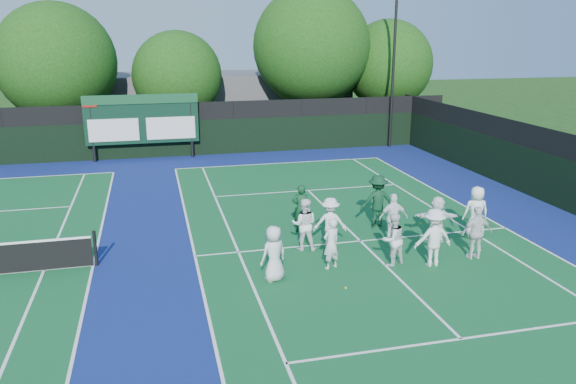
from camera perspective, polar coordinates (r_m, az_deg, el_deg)
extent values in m
plane|color=#193D10|center=(18.13, 8.48, -6.08)|extent=(120.00, 120.00, 0.00)
cube|color=navy|center=(17.83, -11.09, -6.58)|extent=(34.00, 32.00, 0.01)
cube|color=#115428|center=(18.99, 7.35, -4.97)|extent=(10.97, 23.77, 0.00)
cube|color=white|center=(29.89, -0.81, 2.95)|extent=(10.97, 0.08, 0.00)
cube|color=white|center=(17.85, -9.43, -6.44)|extent=(0.08, 23.77, 0.00)
cube|color=white|center=(21.50, 21.15, -3.41)|extent=(0.08, 23.77, 0.00)
cube|color=white|center=(17.98, -5.05, -6.10)|extent=(0.08, 23.77, 0.00)
cube|color=white|center=(20.77, 18.04, -3.78)|extent=(0.08, 23.77, 0.00)
cube|color=white|center=(13.79, 17.17, -14.06)|extent=(8.23, 0.08, 0.00)
cube|color=white|center=(24.75, 2.06, 0.17)|extent=(8.23, 0.08, 0.00)
cube|color=white|center=(18.98, 7.35, -4.95)|extent=(0.08, 12.80, 0.00)
cube|color=white|center=(17.93, -19.19, -7.05)|extent=(0.08, 23.77, 0.00)
cube|color=white|center=(18.13, -23.53, -7.26)|extent=(0.08, 23.77, 0.00)
cube|color=black|center=(32.02, -12.67, 5.24)|extent=(34.00, 0.08, 2.00)
cube|color=black|center=(31.78, -12.83, 7.90)|extent=(34.00, 0.05, 1.00)
cylinder|color=black|center=(31.64, -19.28, 5.99)|extent=(0.16, 0.16, 3.50)
cylinder|color=black|center=(31.57, -9.81, 6.63)|extent=(0.16, 0.16, 3.50)
cube|color=black|center=(31.43, -14.61, 7.14)|extent=(6.00, 0.15, 2.60)
cube|color=#134425|center=(31.19, -14.76, 9.11)|extent=(6.00, 0.05, 0.50)
cube|color=silver|center=(31.46, -17.29, 6.02)|extent=(2.60, 0.04, 1.20)
cube|color=silver|center=(31.42, -11.80, 6.39)|extent=(2.60, 0.04, 1.20)
cube|color=#A7150D|center=(31.34, -19.54, 8.57)|extent=(0.70, 0.04, 0.50)
cube|color=#525357|center=(40.04, -7.29, 9.04)|extent=(18.00, 6.00, 4.00)
cylinder|color=black|center=(34.26, 10.67, 12.78)|extent=(0.16, 0.16, 10.00)
cylinder|color=black|center=(17.72, -18.98, -5.43)|extent=(0.10, 0.10, 1.10)
cylinder|color=black|center=(35.77, -21.84, 6.02)|extent=(0.44, 0.44, 2.54)
sphere|color=#133D0D|center=(35.39, -22.48, 12.08)|extent=(6.75, 6.75, 6.75)
sphere|color=#133D0D|center=(35.65, -21.33, 11.12)|extent=(4.72, 4.72, 4.72)
cylinder|color=black|center=(35.49, -10.90, 6.51)|extent=(0.44, 0.44, 2.18)
sphere|color=#133D0D|center=(35.13, -11.17, 11.50)|extent=(5.36, 5.36, 5.36)
sphere|color=#133D0D|center=(35.51, -10.17, 10.73)|extent=(3.75, 3.75, 3.75)
cylinder|color=black|center=(36.81, 2.33, 7.83)|extent=(0.44, 0.44, 3.08)
sphere|color=#133D0D|center=(36.44, 2.41, 14.55)|extent=(7.39, 7.39, 7.39)
sphere|color=#133D0D|center=(36.93, 3.19, 13.41)|extent=(5.17, 5.17, 5.17)
cylinder|color=black|center=(38.62, 9.89, 7.58)|extent=(0.44, 0.44, 2.54)
sphere|color=#133D0D|center=(38.28, 10.14, 12.66)|extent=(5.76, 5.76, 5.76)
sphere|color=#133D0D|center=(38.84, 10.75, 11.83)|extent=(4.03, 4.03, 4.03)
sphere|color=gold|center=(15.58, 5.88, -9.66)|extent=(0.07, 0.07, 0.07)
sphere|color=gold|center=(20.98, 13.32, -3.15)|extent=(0.07, 0.07, 0.07)
sphere|color=gold|center=(21.04, 9.10, -2.86)|extent=(0.07, 0.07, 0.07)
sphere|color=gold|center=(19.74, 14.81, -4.48)|extent=(0.07, 0.07, 0.07)
imported|color=silver|center=(15.71, -1.45, -6.27)|extent=(0.92, 0.77, 1.61)
imported|color=silver|center=(16.54, 4.42, -5.25)|extent=(0.67, 0.56, 1.56)
imported|color=white|center=(17.03, 10.58, -4.74)|extent=(0.93, 0.81, 1.62)
imported|color=white|center=(17.21, 14.56, -4.49)|extent=(1.16, 0.69, 1.77)
imported|color=silver|center=(18.12, 18.62, -3.94)|extent=(1.00, 0.45, 1.68)
imported|color=white|center=(17.88, 1.66, -3.30)|extent=(0.98, 0.86, 1.70)
imported|color=silver|center=(18.16, 4.29, -3.12)|extent=(1.19, 0.86, 1.66)
imported|color=white|center=(18.91, 10.65, -2.58)|extent=(1.00, 0.51, 1.65)
imported|color=white|center=(19.24, 14.88, -2.65)|extent=(1.53, 0.85, 1.57)
imported|color=white|center=(20.10, 18.56, -1.89)|extent=(0.93, 0.68, 1.75)
imported|color=#0F3A1E|center=(19.42, 1.33, -1.69)|extent=(0.73, 0.60, 1.72)
imported|color=#0E341E|center=(20.23, 9.07, -0.90)|extent=(1.27, 0.78, 1.90)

